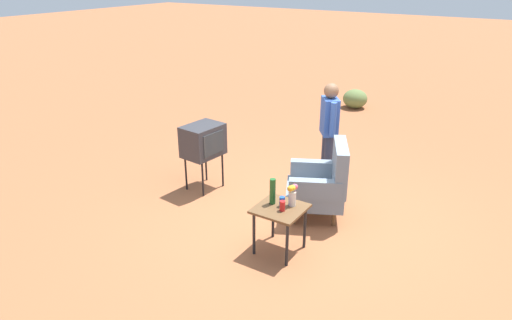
{
  "coord_description": "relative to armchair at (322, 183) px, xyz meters",
  "views": [
    {
      "loc": [
        5.07,
        2.45,
        3.21
      ],
      "look_at": [
        -0.04,
        -0.8,
        0.65
      ],
      "focal_mm": 32.24,
      "sensor_mm": 36.0,
      "label": 1
    }
  ],
  "objects": [
    {
      "name": "bottle_wine_green",
      "position": [
        1.02,
        -0.18,
        0.26
      ],
      "size": [
        0.07,
        0.07,
        0.32
      ],
      "primitive_type": "cylinder",
      "color": "#1E5623",
      "rests_on": "side_table"
    },
    {
      "name": "person_standing",
      "position": [
        -0.91,
        -0.34,
        0.44
      ],
      "size": [
        0.48,
        0.39,
        1.64
      ],
      "color": "#2D3347",
      "rests_on": "ground"
    },
    {
      "name": "flower_vase",
      "position": [
        0.94,
        0.04,
        0.24
      ],
      "size": [
        0.15,
        0.1,
        0.27
      ],
      "color": "silver",
      "rests_on": "side_table"
    },
    {
      "name": "tv_on_stand",
      "position": [
        0.19,
        -1.89,
        0.28
      ],
      "size": [
        0.64,
        0.5,
        1.03
      ],
      "color": "black",
      "rests_on": "ground"
    },
    {
      "name": "soda_can_blue",
      "position": [
        1.02,
        -0.05,
        0.16
      ],
      "size": [
        0.07,
        0.07,
        0.12
      ],
      "primitive_type": "cylinder",
      "color": "blue",
      "rests_on": "side_table"
    },
    {
      "name": "side_table",
      "position": [
        1.06,
        -0.05,
        0.01
      ],
      "size": [
        0.56,
        0.56,
        0.59
      ],
      "color": "black",
      "rests_on": "ground"
    },
    {
      "name": "shrub_far",
      "position": [
        -5.28,
        -1.56,
        -0.27
      ],
      "size": [
        0.59,
        0.59,
        0.46
      ],
      "primitive_type": "ellipsoid",
      "color": "olive",
      "rests_on": "ground"
    },
    {
      "name": "ground_plane",
      "position": [
        0.16,
        -0.19,
        -0.5
      ],
      "size": [
        60.0,
        60.0,
        0.0
      ],
      "primitive_type": "plane",
      "color": "#A05B38"
    },
    {
      "name": "armchair",
      "position": [
        0.0,
        0.0,
        0.0
      ],
      "size": [
        1.03,
        1.04,
        1.06
      ],
      "color": "brown",
      "rests_on": "ground"
    },
    {
      "name": "soda_can_red",
      "position": [
        1.11,
        0.0,
        0.16
      ],
      "size": [
        0.07,
        0.07,
        0.12
      ],
      "primitive_type": "cylinder",
      "color": "red",
      "rests_on": "side_table"
    }
  ]
}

